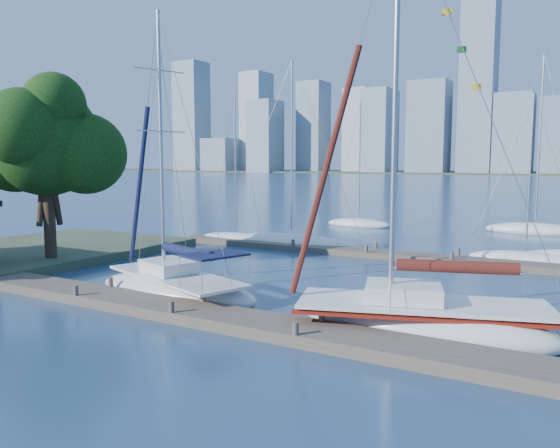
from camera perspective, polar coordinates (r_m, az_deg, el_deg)
The scene contains 11 objects.
ground at distance 20.64m, azimuth -9.56°, elevation -9.59°, with size 700.00×700.00×0.00m, color navy.
near_dock at distance 20.59m, azimuth -9.57°, elevation -9.06°, with size 26.00×2.00×0.40m, color #473D34.
far_dock at distance 33.44m, azimuth 11.10°, elevation -3.16°, with size 30.00×1.80×0.36m, color #473D34.
tree at distance 32.15m, azimuth -23.28°, elevation 8.10°, with size 7.88×7.18×10.32m.
sailboat_navy at distance 23.60m, azimuth -10.89°, elevation -5.13°, with size 8.50×5.02×12.52m.
sailboat_maroon at distance 18.96m, azimuth 14.57°, elevation -7.64°, with size 9.29×5.51×14.63m.
bg_boat_0 at distance 39.47m, azimuth -4.61°, elevation -1.54°, with size 6.38×4.07×11.07m.
bg_boat_1 at distance 37.49m, azimuth 1.21°, elevation -1.88°, with size 9.70×4.39×12.87m.
bg_boat_3 at distance 34.21m, azimuth 24.28°, elevation -3.35°, with size 6.48×4.20×9.81m.
bg_boat_6 at distance 49.69m, azimuth 8.22°, elevation 0.05°, with size 6.31×3.70×11.38m.
bg_boat_7 at distance 48.78m, azimuth 25.11°, elevation -0.53°, with size 8.05×4.95×14.54m.
Camera 1 is at (12.80, -15.18, 5.64)m, focal length 35.00 mm.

